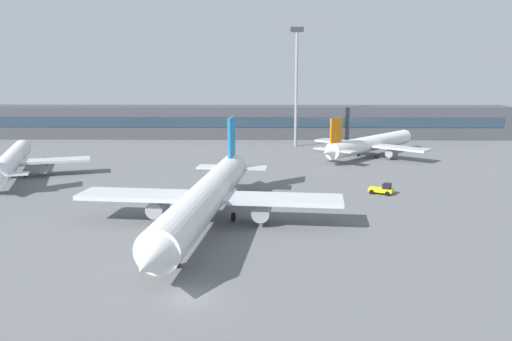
# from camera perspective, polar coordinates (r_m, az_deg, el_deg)

# --- Properties ---
(ground_plane) EXTENTS (400.00, 400.00, 0.00)m
(ground_plane) POSITION_cam_1_polar(r_m,az_deg,el_deg) (81.36, -3.53, -2.06)
(ground_plane) COLOR slate
(terminal_building) EXTENTS (151.43, 12.13, 9.00)m
(terminal_building) POSITION_cam_1_polar(r_m,az_deg,el_deg) (145.94, -1.58, 5.51)
(terminal_building) COLOR #3F4247
(terminal_building) RESTS_ON ground_plane
(airplane_near) EXTENTS (33.00, 47.11, 11.64)m
(airplane_near) POSITION_cam_1_polar(r_m,az_deg,el_deg) (61.13, -5.60, -3.05)
(airplane_near) COLOR white
(airplane_near) RESTS_ON ground_plane
(airplane_mid) EXTENTS (26.66, 37.33, 9.53)m
(airplane_mid) POSITION_cam_1_polar(r_m,az_deg,el_deg) (100.56, -25.83, 1.04)
(airplane_mid) COLOR white
(airplane_mid) RESTS_ON ground_plane
(airplane_far) EXTENTS (27.89, 30.91, 9.53)m
(airplane_far) POSITION_cam_1_polar(r_m,az_deg,el_deg) (115.51, 12.98, 3.00)
(airplane_far) COLOR white
(airplane_far) RESTS_ON ground_plane
(baggage_tug_yellow) EXTENTS (3.89, 3.01, 1.75)m
(baggage_tug_yellow) POSITION_cam_1_polar(r_m,az_deg,el_deg) (79.82, 14.05, -2.04)
(baggage_tug_yellow) COLOR yellow
(baggage_tug_yellow) RESTS_ON ground_plane
(floodlight_tower_west) EXTENTS (3.20, 0.80, 29.26)m
(floodlight_tower_west) POSITION_cam_1_polar(r_m,az_deg,el_deg) (127.43, 4.56, 10.19)
(floodlight_tower_west) COLOR gray
(floodlight_tower_west) RESTS_ON ground_plane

